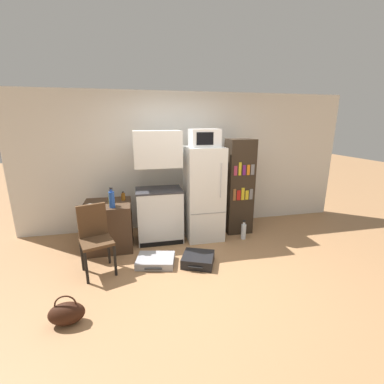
# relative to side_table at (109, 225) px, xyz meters

# --- Properties ---
(ground_plane) EXTENTS (24.00, 24.00, 0.00)m
(ground_plane) POSITION_rel_side_table_xyz_m (1.31, -1.24, -0.38)
(ground_plane) COLOR #A3754C
(wall_back) EXTENTS (6.40, 0.10, 2.57)m
(wall_back) POSITION_rel_side_table_xyz_m (1.51, 0.76, 0.90)
(wall_back) COLOR silver
(wall_back) RESTS_ON ground_plane
(side_table) EXTENTS (0.74, 0.71, 0.76)m
(side_table) POSITION_rel_side_table_xyz_m (0.00, 0.00, 0.00)
(side_table) COLOR #422D1E
(side_table) RESTS_ON ground_plane
(kitchen_hutch) EXTENTS (0.78, 0.54, 1.90)m
(kitchen_hutch) POSITION_rel_side_table_xyz_m (0.85, 0.09, 0.48)
(kitchen_hutch) COLOR silver
(kitchen_hutch) RESTS_ON ground_plane
(refrigerator) EXTENTS (0.63, 0.64, 1.63)m
(refrigerator) POSITION_rel_side_table_xyz_m (1.63, 0.05, 0.43)
(refrigerator) COLOR silver
(refrigerator) RESTS_ON ground_plane
(microwave) EXTENTS (0.48, 0.40, 0.29)m
(microwave) POSITION_rel_side_table_xyz_m (1.63, 0.05, 1.39)
(microwave) COLOR silver
(microwave) RESTS_ON refrigerator
(bookshelf) EXTENTS (0.47, 0.40, 1.74)m
(bookshelf) POSITION_rel_side_table_xyz_m (2.33, 0.16, 0.49)
(bookshelf) COLOR #2D2319
(bookshelf) RESTS_ON ground_plane
(bottle_blue_soda) EXTENTS (0.09, 0.09, 0.32)m
(bottle_blue_soda) POSITION_rel_side_table_xyz_m (0.11, -0.25, 0.52)
(bottle_blue_soda) COLOR #1E47A3
(bottle_blue_soda) RESTS_ON side_table
(bottle_amber_beer) EXTENTS (0.07, 0.07, 0.15)m
(bottle_amber_beer) POSITION_rel_side_table_xyz_m (0.26, 0.11, 0.44)
(bottle_amber_beer) COLOR brown
(bottle_amber_beer) RESTS_ON side_table
(bottle_olive_oil) EXTENTS (0.08, 0.08, 0.26)m
(bottle_olive_oil) POSITION_rel_side_table_xyz_m (0.08, -0.13, 0.49)
(bottle_olive_oil) COLOR #566619
(bottle_olive_oil) RESTS_ON side_table
(bowl) EXTENTS (0.14, 0.14, 0.04)m
(bowl) POSITION_rel_side_table_xyz_m (-0.23, -0.17, 0.40)
(bowl) COLOR silver
(bowl) RESTS_ON side_table
(chair) EXTENTS (0.50, 0.51, 0.95)m
(chair) POSITION_rel_side_table_xyz_m (-0.11, -0.70, 0.18)
(chair) COLOR black
(chair) RESTS_ON ground_plane
(suitcase_large_flat) EXTENTS (0.57, 0.56, 0.14)m
(suitcase_large_flat) POSITION_rel_side_table_xyz_m (1.31, -0.86, -0.31)
(suitcase_large_flat) COLOR black
(suitcase_large_flat) RESTS_ON ground_plane
(suitcase_small_flat) EXTENTS (0.62, 0.52, 0.11)m
(suitcase_small_flat) POSITION_rel_side_table_xyz_m (0.70, -0.73, -0.33)
(suitcase_small_flat) COLOR #99999E
(suitcase_small_flat) RESTS_ON ground_plane
(handbag) EXTENTS (0.36, 0.20, 0.33)m
(handbag) POSITION_rel_side_table_xyz_m (-0.29, -1.70, -0.26)
(handbag) COLOR #33190F
(handbag) RESTS_ON ground_plane
(water_bottle_front) EXTENTS (0.09, 0.09, 0.35)m
(water_bottle_front) POSITION_rel_side_table_xyz_m (2.31, -0.21, -0.24)
(water_bottle_front) COLOR silver
(water_bottle_front) RESTS_ON ground_plane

